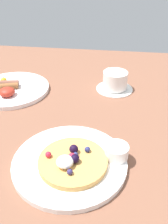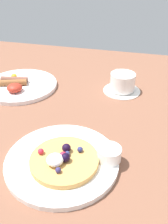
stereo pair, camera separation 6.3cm
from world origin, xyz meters
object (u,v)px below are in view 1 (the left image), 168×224
Objects in this scene: breakfast_plate at (11,89)px; coffee_saucer at (114,88)px; pancake_plate at (70,162)px; coffee_cup at (115,80)px; syrup_ramekin at (117,151)px.

breakfast_plate is 2.03× the size of coffee_saucer.
breakfast_plate is (-25.71, 30.74, 0.03)cm from pancake_plate.
coffee_cup is at bearing 77.09° from pancake_plate.
breakfast_plate is 34.80cm from coffee_cup.
pancake_plate is 37.63cm from coffee_saucer.
coffee_cup reaches higher than breakfast_plate.
breakfast_plate is at bearing -169.94° from coffee_cup.
coffee_cup is (34.14, 6.06, 2.90)cm from breakfast_plate.
coffee_saucer is (8.51, 36.66, -0.32)cm from pancake_plate.
pancake_plate is 4.81× the size of syrup_ramekin.
pancake_plate and breakfast_plate have the same top height.
breakfast_plate reaches higher than coffee_saucer.
syrup_ramekin is at bearing -38.49° from breakfast_plate.
pancake_plate is at bearing -50.09° from breakfast_plate.
coffee_cup reaches higher than coffee_saucer.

